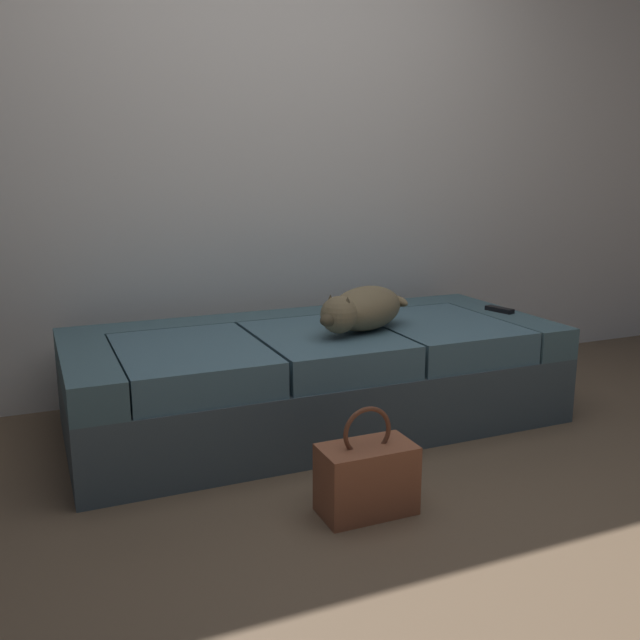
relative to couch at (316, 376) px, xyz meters
The scene contains 6 objects.
ground_plane 1.06m from the couch, 90.00° to the right, with size 10.00×10.00×0.00m, color brown.
back_wall 1.36m from the couch, 90.00° to the left, with size 6.40×0.10×2.80m, color silver.
couch is the anchor object (origin of this frame).
dog_tan 0.38m from the couch, 35.57° to the right, with size 0.54×0.41×0.19m.
tv_remote 1.01m from the couch, ahead, with size 0.04×0.15×0.02m, color black.
handbag 0.87m from the couch, 101.42° to the right, with size 0.32×0.18×0.38m.
Camera 1 is at (-1.16, -1.73, 1.15)m, focal length 38.72 mm.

